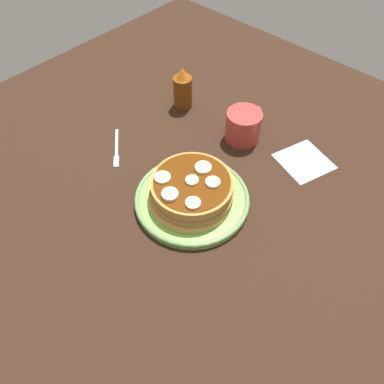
% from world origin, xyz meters
% --- Properties ---
extents(ground_plane, '(1.40, 1.40, 0.03)m').
position_xyz_m(ground_plane, '(0.00, 0.00, -0.01)').
color(ground_plane, black).
extents(plate, '(0.24, 0.24, 0.02)m').
position_xyz_m(plate, '(0.00, 0.00, 0.01)').
color(plate, '#72B74C').
rests_on(plate, ground_plane).
extents(pancake_stack, '(0.18, 0.18, 0.05)m').
position_xyz_m(pancake_stack, '(-0.00, -0.00, 0.04)').
color(pancake_stack, tan).
rests_on(pancake_stack, plate).
extents(banana_slice_0, '(0.03, 0.03, 0.01)m').
position_xyz_m(banana_slice_0, '(0.00, 0.00, 0.07)').
color(banana_slice_0, '#F9E8BF').
rests_on(banana_slice_0, pancake_stack).
extents(banana_slice_1, '(0.03, 0.03, 0.01)m').
position_xyz_m(banana_slice_1, '(-0.06, 0.01, 0.07)').
color(banana_slice_1, '#EEEFB4').
rests_on(banana_slice_1, pancake_stack).
extents(banana_slice_2, '(0.03, 0.03, 0.01)m').
position_xyz_m(banana_slice_2, '(0.02, -0.03, 0.07)').
color(banana_slice_2, '#F7E5C0').
rests_on(banana_slice_2, pancake_stack).
extents(banana_slice_3, '(0.03, 0.03, 0.01)m').
position_xyz_m(banana_slice_3, '(0.04, 0.01, 0.07)').
color(banana_slice_3, '#FBF3BE').
rests_on(banana_slice_3, pancake_stack).
extents(banana_slice_4, '(0.03, 0.03, 0.01)m').
position_xyz_m(banana_slice_4, '(-0.04, -0.04, 0.07)').
color(banana_slice_4, '#FEE8B7').
rests_on(banana_slice_4, pancake_stack).
extents(banana_slice_5, '(0.03, 0.03, 0.01)m').
position_xyz_m(banana_slice_5, '(-0.03, 0.05, 0.07)').
color(banana_slice_5, beige).
rests_on(banana_slice_5, pancake_stack).
extents(coffee_mug, '(0.12, 0.09, 0.08)m').
position_xyz_m(coffee_mug, '(0.23, 0.05, 0.04)').
color(coffee_mug, '#B23833').
rests_on(coffee_mug, ground_plane).
extents(napkin, '(0.14, 0.14, 0.00)m').
position_xyz_m(napkin, '(0.27, -0.11, 0.00)').
color(napkin, '#99B2BF').
rests_on(napkin, ground_plane).
extents(fork, '(0.09, 0.10, 0.01)m').
position_xyz_m(fork, '(-0.01, 0.24, 0.00)').
color(fork, silver).
rests_on(fork, ground_plane).
extents(syrup_bottle, '(0.05, 0.05, 0.11)m').
position_xyz_m(syrup_bottle, '(0.23, 0.24, 0.05)').
color(syrup_bottle, brown).
rests_on(syrup_bottle, ground_plane).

